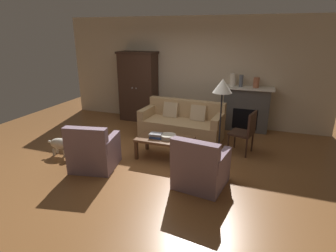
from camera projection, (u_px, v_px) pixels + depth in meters
name	position (u px, v px, depth m)	size (l,w,h in m)	color
ground_plane	(155.00, 157.00, 5.61)	(9.60, 9.60, 0.00)	brown
back_wall	(190.00, 71.00, 7.43)	(7.20, 0.10, 2.80)	beige
fireplace	(246.00, 109.00, 6.98)	(1.26, 0.48, 1.12)	#4C4947
armoire	(138.00, 86.00, 7.73)	(1.06, 0.57, 1.91)	#382319
couch	(182.00, 125.00, 6.57)	(1.97, 0.97, 0.86)	tan
coffee_table	(165.00, 140.00, 5.48)	(1.10, 0.60, 0.42)	brown
fruit_bowl	(168.00, 136.00, 5.44)	(0.32, 0.32, 0.07)	beige
book_stack	(156.00, 136.00, 5.46)	(0.26, 0.19, 0.09)	#38569E
mantel_vase_cream	(233.00, 80.00, 6.85)	(0.14, 0.14, 0.32)	beige
mantel_vase_slate	(241.00, 81.00, 6.79)	(0.10, 0.10, 0.29)	#565B66
mantel_vase_terracotta	(256.00, 83.00, 6.69)	(0.14, 0.14, 0.25)	#A86042
armchair_near_left	(94.00, 152.00, 5.07)	(0.90, 0.90, 0.88)	gray
armchair_near_right	(200.00, 168.00, 4.47)	(0.87, 0.87, 0.88)	gray
side_chair_wooden	(246.00, 130.00, 5.62)	(0.53, 0.53, 0.90)	#382319
floor_lamp	(222.00, 91.00, 5.12)	(0.36, 0.36, 1.60)	black
dog	(61.00, 144.00, 5.64)	(0.57, 0.26, 0.39)	beige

